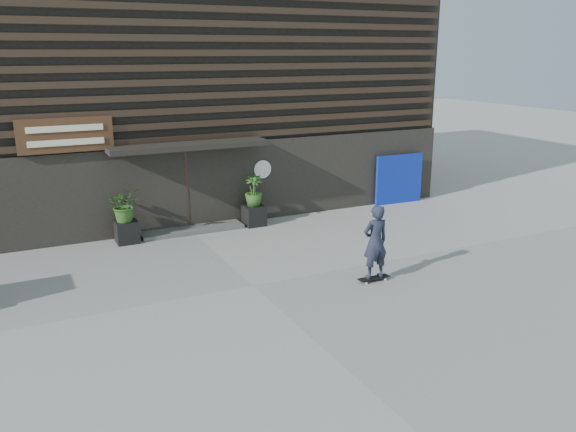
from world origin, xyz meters
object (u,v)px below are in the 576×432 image
planter_pot_left (127,232)px  planter_pot_right (254,216)px  blue_tarp (399,179)px  skateboarder (375,242)px

planter_pot_left → planter_pot_right: size_ratio=1.00×
planter_pot_left → blue_tarp: blue_tarp is taller
planter_pot_right → planter_pot_left: bearing=180.0°
blue_tarp → skateboarder: skateboarder is taller
planter_pot_right → skateboarder: 5.47m
planter_pot_left → planter_pot_right: same height
planter_pot_right → skateboarder: bearing=-82.5°
planter_pot_left → blue_tarp: (9.35, 0.30, 0.55)m
planter_pot_right → skateboarder: size_ratio=0.33×
skateboarder → planter_pot_right: bearing=97.5°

